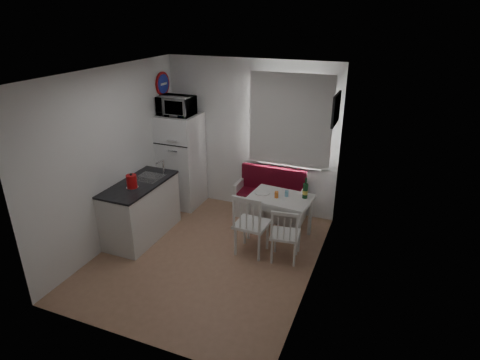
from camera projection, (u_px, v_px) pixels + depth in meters
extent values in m
cube|color=#9C6F53|center=(208.00, 256.00, 5.83)|extent=(3.00, 3.50, 0.02)
cube|color=white|center=(201.00, 73.00, 4.81)|extent=(3.00, 3.50, 0.02)
cube|color=white|center=(251.00, 137.00, 6.81)|extent=(3.00, 0.02, 2.60)
cube|color=white|center=(123.00, 237.00, 3.83)|extent=(3.00, 0.02, 2.60)
cube|color=white|center=(112.00, 159.00, 5.83)|extent=(0.02, 3.50, 2.60)
cube|color=white|center=(317.00, 191.00, 4.81)|extent=(0.02, 3.50, 2.60)
cube|color=silver|center=(291.00, 123.00, 6.42)|extent=(1.22, 0.06, 1.47)
cube|color=silver|center=(290.00, 121.00, 6.34)|extent=(1.35, 0.02, 1.50)
cube|color=silver|center=(141.00, 211.00, 6.20)|extent=(0.60, 1.30, 0.86)
cube|color=black|center=(138.00, 184.00, 6.02)|extent=(0.62, 1.32, 0.03)
cube|color=#99999E|center=(149.00, 180.00, 6.24)|extent=(0.40, 0.40, 0.10)
cylinder|color=silver|center=(163.00, 167.00, 6.27)|extent=(0.02, 0.02, 0.26)
cylinder|color=navy|center=(163.00, 84.00, 6.73)|extent=(0.03, 0.40, 0.40)
cube|color=black|center=(336.00, 109.00, 5.46)|extent=(0.04, 0.52, 0.42)
cube|color=silver|center=(270.00, 208.00, 6.87)|extent=(1.19, 0.46, 0.33)
cube|color=maroon|center=(270.00, 196.00, 6.78)|extent=(1.13, 0.42, 0.11)
cube|color=maroon|center=(274.00, 179.00, 6.83)|extent=(1.13, 0.09, 0.42)
cube|color=silver|center=(280.00, 198.00, 6.07)|extent=(0.97, 0.72, 0.04)
cube|color=silver|center=(280.00, 202.00, 6.10)|extent=(0.87, 0.62, 0.11)
cylinder|color=silver|center=(280.00, 218.00, 6.20)|extent=(0.06, 0.06, 0.65)
cube|color=silver|center=(252.00, 224.00, 5.75)|extent=(0.47, 0.45, 0.04)
cube|color=silver|center=(247.00, 214.00, 5.48)|extent=(0.43, 0.06, 0.47)
cube|color=silver|center=(285.00, 235.00, 5.60)|extent=(0.44, 0.42, 0.04)
cube|color=silver|center=(282.00, 226.00, 5.37)|extent=(0.37, 0.09, 0.41)
cube|color=white|center=(181.00, 161.00, 7.10)|extent=(0.67, 0.67, 1.66)
imported|color=white|center=(176.00, 106.00, 6.67)|extent=(0.58, 0.39, 0.32)
cylinder|color=red|center=(132.00, 181.00, 5.77)|extent=(0.18, 0.18, 0.24)
cylinder|color=orange|center=(276.00, 195.00, 6.02)|extent=(0.06, 0.06, 0.10)
cylinder|color=#71A7C0|center=(287.00, 194.00, 6.06)|extent=(0.06, 0.06, 0.09)
cylinder|color=white|center=(262.00, 193.00, 6.18)|extent=(0.23, 0.23, 0.02)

